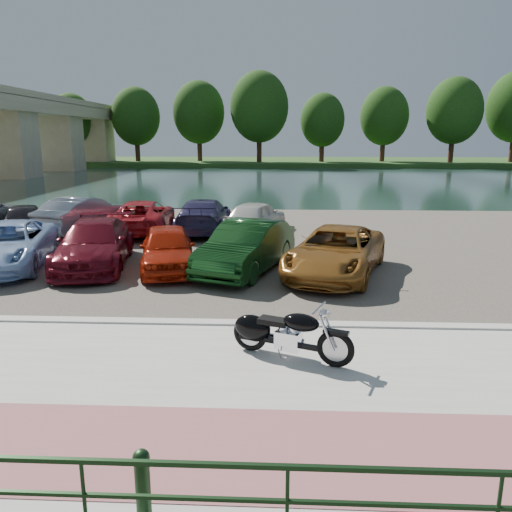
# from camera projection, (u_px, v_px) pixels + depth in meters

# --- Properties ---
(ground) EXTENTS (200.00, 200.00, 0.00)m
(ground) POSITION_uv_depth(u_px,v_px,m) (283.00, 370.00, 8.84)
(ground) COLOR #595447
(ground) RESTS_ON ground
(promenade) EXTENTS (60.00, 6.00, 0.10)m
(promenade) POSITION_uv_depth(u_px,v_px,m) (284.00, 396.00, 7.86)
(promenade) COLOR #B5B1AA
(promenade) RESTS_ON ground
(pink_path) EXTENTS (60.00, 2.00, 0.01)m
(pink_path) POSITION_uv_depth(u_px,v_px,m) (285.00, 451.00, 6.39)
(pink_path) COLOR #9F595E
(pink_path) RESTS_ON promenade
(kerb) EXTENTS (60.00, 0.30, 0.14)m
(kerb) POSITION_uv_depth(u_px,v_px,m) (283.00, 325.00, 10.77)
(kerb) COLOR #B5B1AA
(kerb) RESTS_ON ground
(parking_lot) EXTENTS (60.00, 18.00, 0.04)m
(parking_lot) POSITION_uv_depth(u_px,v_px,m) (281.00, 242.00, 19.53)
(parking_lot) COLOR #464038
(parking_lot) RESTS_ON ground
(river) EXTENTS (120.00, 40.00, 0.00)m
(river) POSITION_uv_depth(u_px,v_px,m) (280.00, 181.00, 47.71)
(river) COLOR #1A302B
(river) RESTS_ON ground
(far_bank) EXTENTS (120.00, 24.00, 0.60)m
(far_bank) POSITION_uv_depth(u_px,v_px,m) (280.00, 162.00, 78.74)
(far_bank) COLOR #254C1B
(far_bank) RESTS_ON ground
(railing) EXTENTS (24.04, 0.05, 0.90)m
(railing) POSITION_uv_depth(u_px,v_px,m) (288.00, 485.00, 4.77)
(railing) COLOR black
(railing) RESTS_ON promenade
(bollards) EXTENTS (10.68, 0.18, 0.81)m
(bollards) POSITION_uv_depth(u_px,v_px,m) (127.00, 481.00, 5.19)
(bollards) COLOR black
(bollards) RESTS_ON promenade
(far_trees) EXTENTS (70.25, 10.68, 12.52)m
(far_trees) POSITION_uv_depth(u_px,v_px,m) (311.00, 112.00, 70.85)
(far_trees) COLOR #381F14
(far_trees) RESTS_ON far_bank
(motorcycle) EXTENTS (2.22, 1.13, 1.05)m
(motorcycle) POSITION_uv_depth(u_px,v_px,m) (280.00, 332.00, 9.09)
(motorcycle) COLOR black
(motorcycle) RESTS_ON promenade
(car_2) EXTENTS (3.47, 5.52, 1.42)m
(car_2) POSITION_uv_depth(u_px,v_px,m) (6.00, 246.00, 15.50)
(car_2) COLOR #A0BEE8
(car_2) RESTS_ON parking_lot
(car_3) EXTENTS (2.84, 5.25, 1.44)m
(car_3) POSITION_uv_depth(u_px,v_px,m) (95.00, 244.00, 15.65)
(car_3) COLOR maroon
(car_3) RESTS_ON parking_lot
(car_4) EXTENTS (2.47, 4.26, 1.36)m
(car_4) POSITION_uv_depth(u_px,v_px,m) (168.00, 248.00, 15.23)
(car_4) COLOR #AE220B
(car_4) RESTS_ON parking_lot
(car_5) EXTENTS (3.03, 4.89, 1.52)m
(car_5) POSITION_uv_depth(u_px,v_px,m) (247.00, 247.00, 15.07)
(car_5) COLOR black
(car_5) RESTS_ON parking_lot
(car_6) EXTENTS (3.82, 5.54, 1.41)m
(car_6) POSITION_uv_depth(u_px,v_px,m) (336.00, 252.00, 14.71)
(car_6) COLOR #965F22
(car_6) RESTS_ON parking_lot
(car_8) EXTENTS (2.76, 4.07, 1.29)m
(car_8) POSITION_uv_depth(u_px,v_px,m) (25.00, 218.00, 21.36)
(car_8) COLOR black
(car_8) RESTS_ON parking_lot
(car_9) EXTENTS (2.93, 4.89, 1.52)m
(car_9) POSITION_uv_depth(u_px,v_px,m) (83.00, 214.00, 21.45)
(car_9) COLOR slate
(car_9) RESTS_ON parking_lot
(car_10) EXTENTS (2.78, 5.23, 1.40)m
(car_10) POSITION_uv_depth(u_px,v_px,m) (142.00, 217.00, 21.24)
(car_10) COLOR #AF1D24
(car_10) RESTS_ON parking_lot
(car_11) EXTENTS (2.07, 5.01, 1.45)m
(car_11) POSITION_uv_depth(u_px,v_px,m) (204.00, 216.00, 21.37)
(car_11) COLOR #2E2A52
(car_11) RESTS_ON parking_lot
(car_12) EXTENTS (2.85, 4.43, 1.40)m
(car_12) POSITION_uv_depth(u_px,v_px,m) (256.00, 217.00, 21.17)
(car_12) COLOR silver
(car_12) RESTS_ON parking_lot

